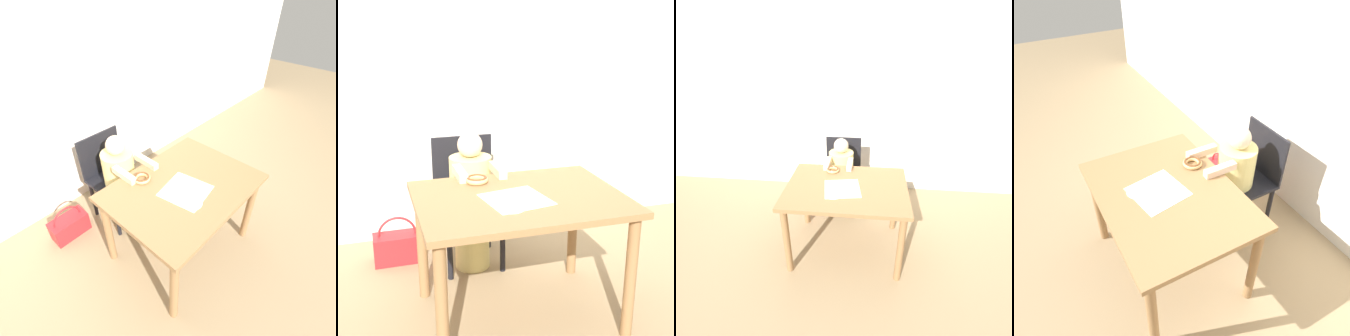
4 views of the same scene
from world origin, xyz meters
The scene contains 9 objects.
ground_plane centered at (0.00, 0.00, 0.00)m, with size 12.00×12.00×0.00m, color #997F5B.
wall_back centered at (0.00, 1.24, 1.25)m, with size 8.00×0.05×2.50m.
dining_table centered at (0.00, 0.00, 0.62)m, with size 1.09×0.81×0.72m.
chair centered at (-0.12, 0.74, 0.45)m, with size 0.42×0.43×0.85m.
child_figure centered at (-0.12, 0.62, 0.46)m, with size 0.28×0.48×0.93m.
donut centered at (-0.16, 0.27, 0.74)m, with size 0.13×0.13×0.04m.
napkin centered at (-0.03, -0.05, 0.72)m, with size 0.36×0.36×0.00m.
handbag centered at (-0.60, 0.84, 0.11)m, with size 0.33×0.17×0.33m.
plate centered at (-0.10, -0.16, 0.72)m, with size 0.14×0.14×0.01m.
Camera 3 is at (0.19, -2.01, 1.95)m, focal length 28.00 mm.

